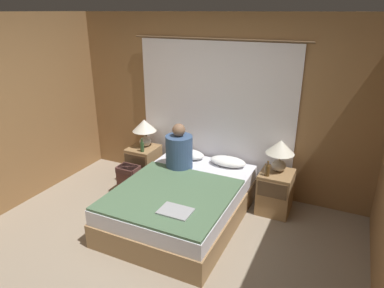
{
  "coord_description": "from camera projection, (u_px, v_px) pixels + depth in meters",
  "views": [
    {
      "loc": [
        1.73,
        -2.46,
        2.51
      ],
      "look_at": [
        0.0,
        1.19,
        0.93
      ],
      "focal_mm": 32.0,
      "sensor_mm": 36.0,
      "label": 1
    }
  ],
  "objects": [
    {
      "name": "wall_back",
      "position": [
        216.0,
        105.0,
        4.89
      ],
      "size": [
        4.51,
        0.06,
        2.5
      ],
      "color": "olive",
      "rests_on": "ground_plane"
    },
    {
      "name": "nightstand_right",
      "position": [
        275.0,
        192.0,
        4.5
      ],
      "size": [
        0.41,
        0.46,
        0.56
      ],
      "color": "#937047",
      "rests_on": "ground_plane"
    },
    {
      "name": "blanket_on_bed",
      "position": [
        171.0,
        194.0,
        4.01
      ],
      "size": [
        1.37,
        1.37,
        0.03
      ],
      "color": "#4C6B4C",
      "rests_on": "bed"
    },
    {
      "name": "ground_plane",
      "position": [
        145.0,
        261.0,
        3.67
      ],
      "size": [
        16.0,
        16.0,
        0.0
      ],
      "primitive_type": "plane",
      "color": "gray"
    },
    {
      "name": "bed",
      "position": [
        182.0,
        203.0,
        4.34
      ],
      "size": [
        1.43,
        1.97,
        0.48
      ],
      "color": "#99754C",
      "rests_on": "ground_plane"
    },
    {
      "name": "laptop_on_bed",
      "position": [
        175.0,
        211.0,
        3.63
      ],
      "size": [
        0.35,
        0.25,
        0.02
      ],
      "color": "#9EA0A5",
      "rests_on": "blanket_on_bed"
    },
    {
      "name": "beer_bottle_on_right_stand",
      "position": [
        267.0,
        170.0,
        4.29
      ],
      "size": [
        0.06,
        0.06,
        0.2
      ],
      "color": "#513819",
      "rests_on": "nightstand_right"
    },
    {
      "name": "beer_bottle_on_left_stand",
      "position": [
        142.0,
        147.0,
        5.04
      ],
      "size": [
        0.06,
        0.06,
        0.2
      ],
      "color": "#2D4C28",
      "rests_on": "nightstand_left"
    },
    {
      "name": "lamp_right",
      "position": [
        280.0,
        150.0,
        4.35
      ],
      "size": [
        0.36,
        0.36,
        0.42
      ],
      "color": "#B2A899",
      "rests_on": "nightstand_right"
    },
    {
      "name": "lamp_left",
      "position": [
        144.0,
        128.0,
        5.17
      ],
      "size": [
        0.36,
        0.36,
        0.42
      ],
      "color": "#B2A899",
      "rests_on": "nightstand_left"
    },
    {
      "name": "pillow_right",
      "position": [
        228.0,
        161.0,
        4.78
      ],
      "size": [
        0.51,
        0.28,
        0.12
      ],
      "color": "white",
      "rests_on": "bed"
    },
    {
      "name": "pillow_left",
      "position": [
        188.0,
        154.0,
        5.03
      ],
      "size": [
        0.51,
        0.28,
        0.12
      ],
      "color": "white",
      "rests_on": "bed"
    },
    {
      "name": "nightstand_left",
      "position": [
        144.0,
        164.0,
        5.32
      ],
      "size": [
        0.41,
        0.46,
        0.56
      ],
      "color": "#937047",
      "rests_on": "ground_plane"
    },
    {
      "name": "backpack_on_floor",
      "position": [
        129.0,
        178.0,
        4.95
      ],
      "size": [
        0.3,
        0.23,
        0.44
      ],
      "color": "brown",
      "rests_on": "ground_plane"
    },
    {
      "name": "person_left_in_bed",
      "position": [
        179.0,
        150.0,
        4.64
      ],
      "size": [
        0.37,
        0.37,
        0.64
      ],
      "color": "#38517A",
      "rests_on": "bed"
    },
    {
      "name": "curtain_panel",
      "position": [
        214.0,
        117.0,
        4.9
      ],
      "size": [
        2.51,
        0.02,
        2.17
      ],
      "color": "white",
      "rests_on": "ground_plane"
    }
  ]
}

